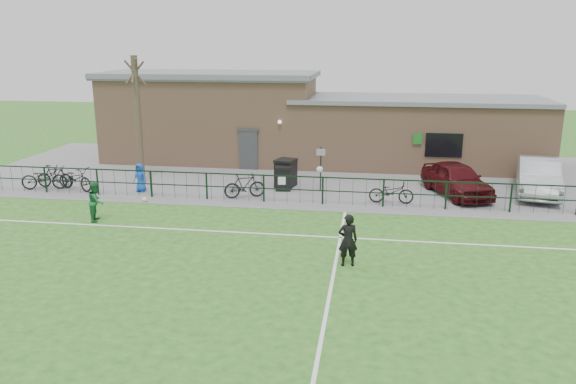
# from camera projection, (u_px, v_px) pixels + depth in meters

# --- Properties ---
(ground) EXTENTS (90.00, 90.00, 0.00)m
(ground) POSITION_uv_depth(u_px,v_px,m) (261.00, 281.00, 16.01)
(ground) COLOR #265B1B
(ground) RESTS_ON ground
(paving_strip) EXTENTS (34.00, 13.00, 0.02)m
(paving_strip) POSITION_uv_depth(u_px,v_px,m) (313.00, 174.00, 28.90)
(paving_strip) COLOR slate
(paving_strip) RESTS_ON ground
(pitch_line_touch) EXTENTS (28.00, 0.10, 0.01)m
(pitch_line_touch) POSITION_uv_depth(u_px,v_px,m) (298.00, 205.00, 23.46)
(pitch_line_touch) COLOR white
(pitch_line_touch) RESTS_ON ground
(pitch_line_mid) EXTENTS (28.00, 0.10, 0.01)m
(pitch_line_mid) POSITION_uv_depth(u_px,v_px,m) (284.00, 235.00, 19.83)
(pitch_line_mid) COLOR white
(pitch_line_mid) RESTS_ON ground
(pitch_line_perp) EXTENTS (0.10, 16.00, 0.01)m
(pitch_line_perp) POSITION_uv_depth(u_px,v_px,m) (331.00, 285.00, 15.72)
(pitch_line_perp) COLOR white
(pitch_line_perp) RESTS_ON ground
(perimeter_fence) EXTENTS (28.00, 0.10, 1.20)m
(perimeter_fence) POSITION_uv_depth(u_px,v_px,m) (299.00, 190.00, 23.49)
(perimeter_fence) COLOR black
(perimeter_fence) RESTS_ON ground
(bare_tree) EXTENTS (0.30, 0.30, 6.00)m
(bare_tree) POSITION_uv_depth(u_px,v_px,m) (138.00, 121.00, 26.43)
(bare_tree) COLOR #433428
(bare_tree) RESTS_ON ground
(wheelie_bin_left) EXTENTS (1.01, 1.09, 1.22)m
(wheelie_bin_left) POSITION_uv_depth(u_px,v_px,m) (286.00, 174.00, 26.18)
(wheelie_bin_left) COLOR black
(wheelie_bin_left) RESTS_ON paving_strip
(wheelie_bin_right) EXTENTS (0.78, 0.86, 1.03)m
(wheelie_bin_right) POSITION_uv_depth(u_px,v_px,m) (283.00, 179.00, 25.65)
(wheelie_bin_right) COLOR black
(wheelie_bin_right) RESTS_ON paving_strip
(sign_post) EXTENTS (0.07, 0.07, 2.00)m
(sign_post) POSITION_uv_depth(u_px,v_px,m) (321.00, 169.00, 25.50)
(sign_post) COLOR black
(sign_post) RESTS_ON paving_strip
(car_maroon) EXTENTS (3.15, 4.62, 1.46)m
(car_maroon) POSITION_uv_depth(u_px,v_px,m) (457.00, 179.00, 24.67)
(car_maroon) COLOR #410B0F
(car_maroon) RESTS_ON paving_strip
(car_silver) EXTENTS (2.61, 5.07, 1.59)m
(car_silver) POSITION_uv_depth(u_px,v_px,m) (539.00, 177.00, 24.85)
(car_silver) COLOR #999CA0
(car_silver) RESTS_ON paving_strip
(bicycle_a) EXTENTS (2.15, 1.23, 1.07)m
(bicycle_a) POSITION_uv_depth(u_px,v_px,m) (44.00, 178.00, 25.73)
(bicycle_a) COLOR black
(bicycle_a) RESTS_ON paving_strip
(bicycle_b) EXTENTS (1.78, 0.51, 1.07)m
(bicycle_b) POSITION_uv_depth(u_px,v_px,m) (55.00, 177.00, 25.98)
(bicycle_b) COLOR black
(bicycle_b) RESTS_ON paving_strip
(bicycle_c) EXTENTS (2.17, 1.49, 1.08)m
(bicycle_c) POSITION_uv_depth(u_px,v_px,m) (76.00, 178.00, 25.59)
(bicycle_c) COLOR black
(bicycle_c) RESTS_ON paving_strip
(bicycle_d) EXTENTS (1.86, 1.20, 1.09)m
(bicycle_d) POSITION_uv_depth(u_px,v_px,m) (245.00, 186.00, 24.31)
(bicycle_d) COLOR black
(bicycle_d) RESTS_ON paving_strip
(bicycle_e) EXTENTS (1.85, 0.66, 0.97)m
(bicycle_e) POSITION_uv_depth(u_px,v_px,m) (391.00, 192.00, 23.52)
(bicycle_e) COLOR black
(bicycle_e) RESTS_ON paving_strip
(spectator_child) EXTENTS (0.70, 0.53, 1.29)m
(spectator_child) POSITION_uv_depth(u_px,v_px,m) (140.00, 178.00, 25.29)
(spectator_child) COLOR blue
(spectator_child) RESTS_ON paving_strip
(goalkeeper_kick) EXTENTS (1.58, 3.03, 2.48)m
(goalkeeper_kick) POSITION_uv_depth(u_px,v_px,m) (347.00, 238.00, 16.96)
(goalkeeper_kick) COLOR black
(goalkeeper_kick) RESTS_ON ground
(outfield_player) EXTENTS (0.73, 0.84, 1.50)m
(outfield_player) POSITION_uv_depth(u_px,v_px,m) (96.00, 201.00, 21.24)
(outfield_player) COLOR #1C6331
(outfield_player) RESTS_ON ground
(ball_ground) EXTENTS (0.22, 0.22, 0.22)m
(ball_ground) POSITION_uv_depth(u_px,v_px,m) (145.00, 200.00, 23.81)
(ball_ground) COLOR white
(ball_ground) RESTS_ON ground
(clubhouse) EXTENTS (24.25, 5.40, 4.96)m
(clubhouse) POSITION_uv_depth(u_px,v_px,m) (304.00, 123.00, 31.31)
(clubhouse) COLOR tan
(clubhouse) RESTS_ON ground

